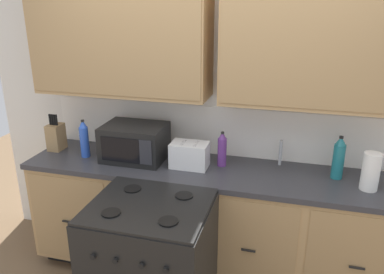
# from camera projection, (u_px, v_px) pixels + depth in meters

# --- Properties ---
(wall_unit) EXTENTS (4.03, 0.40, 2.52)m
(wall_unit) POSITION_uv_depth(u_px,v_px,m) (218.00, 67.00, 2.88)
(wall_unit) COLOR white
(wall_unit) RESTS_ON ground_plane
(counter_run) EXTENTS (2.86, 0.64, 0.94)m
(counter_run) POSITION_uv_depth(u_px,v_px,m) (209.00, 221.00, 3.11)
(counter_run) COLOR black
(counter_run) RESTS_ON ground_plane
(stove_range) EXTENTS (0.76, 0.68, 0.95)m
(stove_range) POSITION_uv_depth(u_px,v_px,m) (152.00, 267.00, 2.60)
(stove_range) COLOR black
(stove_range) RESTS_ON ground_plane
(microwave) EXTENTS (0.48, 0.37, 0.28)m
(microwave) POSITION_uv_depth(u_px,v_px,m) (135.00, 142.00, 3.08)
(microwave) COLOR black
(microwave) RESTS_ON counter_run
(toaster) EXTENTS (0.28, 0.18, 0.19)m
(toaster) POSITION_uv_depth(u_px,v_px,m) (190.00, 155.00, 2.95)
(toaster) COLOR white
(toaster) RESTS_ON counter_run
(knife_block) EXTENTS (0.11, 0.14, 0.31)m
(knife_block) POSITION_uv_depth(u_px,v_px,m) (56.00, 136.00, 3.28)
(knife_block) COLOR #9C794E
(knife_block) RESTS_ON counter_run
(sink_faucet) EXTENTS (0.02, 0.02, 0.20)m
(sink_faucet) POSITION_uv_depth(u_px,v_px,m) (280.00, 153.00, 2.98)
(sink_faucet) COLOR #B2B5BA
(sink_faucet) RESTS_ON counter_run
(paper_towel_roll) EXTENTS (0.12, 0.12, 0.26)m
(paper_towel_roll) POSITION_uv_depth(u_px,v_px,m) (371.00, 172.00, 2.59)
(paper_towel_roll) COLOR white
(paper_towel_roll) RESTS_ON counter_run
(bottle_violet) EXTENTS (0.07, 0.07, 0.27)m
(bottle_violet) POSITION_uv_depth(u_px,v_px,m) (222.00, 149.00, 2.96)
(bottle_violet) COLOR #663384
(bottle_violet) RESTS_ON counter_run
(bottle_blue) EXTENTS (0.07, 0.07, 0.31)m
(bottle_blue) POSITION_uv_depth(u_px,v_px,m) (84.00, 139.00, 3.12)
(bottle_blue) COLOR blue
(bottle_blue) RESTS_ON counter_run
(bottle_teal) EXTENTS (0.08, 0.08, 0.32)m
(bottle_teal) POSITION_uv_depth(u_px,v_px,m) (339.00, 158.00, 2.75)
(bottle_teal) COLOR #1E707A
(bottle_teal) RESTS_ON counter_run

